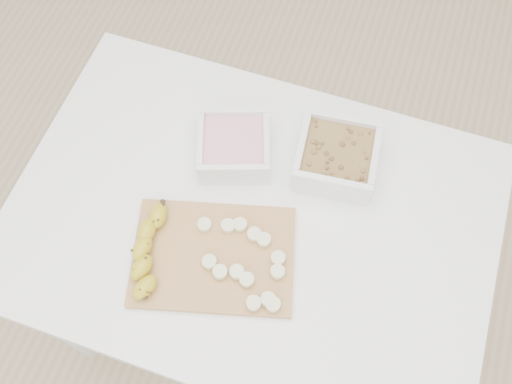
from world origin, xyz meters
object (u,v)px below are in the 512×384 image
(bowl_granola, at_px, (336,157))
(bowl_yogurt, at_px, (234,146))
(table, at_px, (252,234))
(banana, at_px, (148,252))
(cutting_board, at_px, (214,256))

(bowl_granola, bearing_deg, bowl_yogurt, -168.48)
(bowl_yogurt, relative_size, bowl_granola, 1.06)
(table, relative_size, banana, 5.11)
(bowl_granola, bearing_deg, cutting_board, -121.50)
(bowl_yogurt, bearing_deg, bowl_granola, 11.52)
(cutting_board, height_order, banana, banana)
(table, relative_size, cutting_board, 3.14)
(bowl_granola, bearing_deg, banana, -132.25)
(table, bearing_deg, banana, -137.37)
(bowl_granola, xyz_separation_m, banana, (-0.29, -0.32, -0.01))
(cutting_board, bearing_deg, table, 68.82)
(bowl_granola, distance_m, banana, 0.43)
(table, height_order, bowl_yogurt, bowl_yogurt)
(bowl_yogurt, xyz_separation_m, cutting_board, (0.04, -0.24, -0.03))
(table, xyz_separation_m, cutting_board, (-0.04, -0.11, 0.10))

